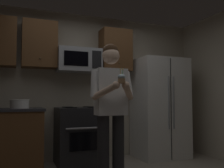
% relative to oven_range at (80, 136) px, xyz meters
% --- Properties ---
extents(wall_back, '(4.40, 0.10, 2.60)m').
position_rel_oven_range_xyz_m(wall_back, '(0.15, 0.39, 0.84)').
color(wall_back, '#B7AD99').
rests_on(wall_back, ground).
extents(oven_range, '(0.76, 0.70, 0.93)m').
position_rel_oven_range_xyz_m(oven_range, '(0.00, 0.00, 0.00)').
color(oven_range, black).
rests_on(oven_range, ground).
extents(microwave, '(0.74, 0.41, 0.40)m').
position_rel_oven_range_xyz_m(microwave, '(0.00, 0.12, 1.26)').
color(microwave, '#9EA0A5').
extents(refrigerator, '(0.90, 0.75, 1.80)m').
position_rel_oven_range_xyz_m(refrigerator, '(1.50, -0.04, 0.44)').
color(refrigerator, white).
rests_on(refrigerator, ground).
extents(cabinet_row_upper, '(2.78, 0.36, 0.76)m').
position_rel_oven_range_xyz_m(cabinet_row_upper, '(-0.57, 0.17, 1.49)').
color(cabinet_row_upper, brown).
extents(bowl_large_white, '(0.29, 0.29, 0.13)m').
position_rel_oven_range_xyz_m(bowl_large_white, '(-0.94, -0.01, 0.53)').
color(bowl_large_white, white).
rests_on(bowl_large_white, counter_left).
extents(person, '(0.60, 0.48, 1.76)m').
position_rel_oven_range_xyz_m(person, '(0.12, -1.12, 0.53)').
color(person, '#262628').
rests_on(person, ground).
extents(cupcake, '(0.09, 0.09, 0.17)m').
position_rel_oven_range_xyz_m(cupcake, '(0.12, -1.45, 0.83)').
color(cupcake, '#A87F56').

